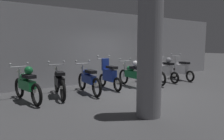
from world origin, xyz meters
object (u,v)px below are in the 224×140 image
at_px(motorbike_slot_7, 181,69).
at_px(motorbike_slot_0, 27,84).
at_px(motorbike_slot_2, 88,79).
at_px(motorbike_slot_3, 109,75).
at_px(motorbike_slot_1, 59,82).
at_px(support_pillar, 150,49).
at_px(motorbike_slot_4, 132,74).
at_px(motorbike_slot_6, 165,70).
at_px(motorbike_slot_5, 150,73).

bearing_deg(motorbike_slot_7, motorbike_slot_0, -179.49).
bearing_deg(motorbike_slot_2, motorbike_slot_3, 13.62).
height_order(motorbike_slot_1, support_pillar, support_pillar).
distance_m(motorbike_slot_1, motorbike_slot_2, 1.02).
bearing_deg(motorbike_slot_7, motorbike_slot_4, -179.98).
height_order(motorbike_slot_0, motorbike_slot_7, motorbike_slot_7).
height_order(motorbike_slot_6, support_pillar, support_pillar).
distance_m(motorbike_slot_2, motorbike_slot_6, 4.08).
bearing_deg(motorbike_slot_5, motorbike_slot_6, 2.70).
relative_size(motorbike_slot_5, motorbike_slot_6, 1.16).
bearing_deg(motorbike_slot_2, motorbike_slot_5, 1.92).
bearing_deg(motorbike_slot_7, support_pillar, -149.01).
xyz_separation_m(motorbike_slot_1, motorbike_slot_3, (2.04, 0.14, 0.04)).
bearing_deg(motorbike_slot_1, motorbike_slot_5, -0.07).
xyz_separation_m(motorbike_slot_0, motorbike_slot_4, (4.08, 0.06, 0.00)).
relative_size(motorbike_slot_6, support_pillar, 0.52).
xyz_separation_m(motorbike_slot_1, support_pillar, (1.15, -3.02, 1.11)).
xyz_separation_m(motorbike_slot_4, motorbike_slot_6, (2.04, 0.08, 0.04)).
height_order(motorbike_slot_5, motorbike_slot_7, motorbike_slot_7).
distance_m(motorbike_slot_1, motorbike_slot_4, 3.06).
height_order(motorbike_slot_0, motorbike_slot_6, motorbike_slot_6).
relative_size(motorbike_slot_3, motorbike_slot_5, 0.86).
relative_size(motorbike_slot_1, motorbike_slot_6, 1.15).
relative_size(motorbike_slot_0, motorbike_slot_1, 1.00).
xyz_separation_m(motorbike_slot_5, motorbike_slot_6, (1.02, 0.05, 0.08)).
relative_size(motorbike_slot_2, motorbike_slot_5, 1.00).
bearing_deg(motorbike_slot_5, motorbike_slot_2, -178.08).
bearing_deg(motorbike_slot_4, motorbike_slot_2, -178.06).
height_order(motorbike_slot_2, motorbike_slot_7, motorbike_slot_7).
relative_size(motorbike_slot_4, support_pillar, 0.61).
relative_size(motorbike_slot_0, motorbike_slot_5, 0.99).
bearing_deg(motorbike_slot_0, motorbike_slot_2, -0.19).
xyz_separation_m(motorbike_slot_1, motorbike_slot_2, (1.02, -0.11, 0.00)).
relative_size(motorbike_slot_3, support_pillar, 0.52).
xyz_separation_m(motorbike_slot_0, motorbike_slot_1, (1.03, 0.10, -0.04)).
bearing_deg(motorbike_slot_1, motorbike_slot_3, 3.91).
xyz_separation_m(motorbike_slot_3, motorbike_slot_7, (4.09, -0.18, 0.00)).
bearing_deg(motorbike_slot_6, motorbike_slot_1, -179.52).
height_order(motorbike_slot_2, motorbike_slot_3, motorbike_slot_3).
distance_m(motorbike_slot_3, motorbike_slot_6, 3.06).
bearing_deg(motorbike_slot_3, motorbike_slot_2, -166.38).
bearing_deg(support_pillar, motorbike_slot_2, 92.70).
relative_size(motorbike_slot_2, support_pillar, 0.61).
bearing_deg(motorbike_slot_4, motorbike_slot_7, 0.02).
xyz_separation_m(motorbike_slot_1, motorbike_slot_4, (3.06, -0.04, 0.04)).
relative_size(motorbike_slot_7, support_pillar, 0.52).
xyz_separation_m(motorbike_slot_7, support_pillar, (-4.97, -2.98, 1.07)).
relative_size(motorbike_slot_5, motorbike_slot_7, 1.17).
height_order(motorbike_slot_3, motorbike_slot_5, motorbike_slot_3).
bearing_deg(motorbike_slot_0, support_pillar, -53.25).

